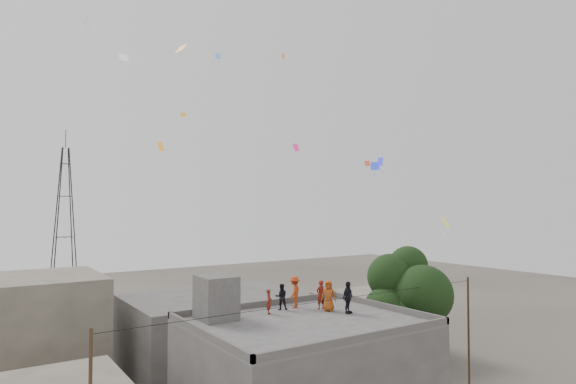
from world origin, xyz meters
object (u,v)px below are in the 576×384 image
object	(u,v)px
tree	(407,302)
person_red_adult	(321,295)
transmission_tower	(64,228)
person_dark_adult	(348,297)
stair_head_box	(216,298)

from	to	relation	value
tree	person_red_adult	xyz separation A→B (m)	(-5.15, 1.13, 0.72)
transmission_tower	person_dark_adult	size ratio (longest dim) A/B	12.87
transmission_tower	person_red_adult	world-z (taller)	transmission_tower
stair_head_box	transmission_tower	world-z (taller)	transmission_tower
stair_head_box	person_dark_adult	xyz separation A→B (m)	(5.91, -2.43, -0.22)
person_red_adult	stair_head_box	bearing A→B (deg)	-12.69
stair_head_box	tree	world-z (taller)	tree
transmission_tower	person_red_adult	bearing A→B (deg)	-80.77
tree	transmission_tower	size ratio (longest dim) A/B	0.45
stair_head_box	transmission_tower	xyz separation A→B (m)	(-0.80, 37.40, 1.97)
stair_head_box	person_dark_adult	size ratio (longest dim) A/B	1.29
tree	stair_head_box	bearing A→B (deg)	169.26
person_dark_adult	person_red_adult	bearing A→B (deg)	85.66
person_dark_adult	tree	bearing A→B (deg)	-16.43
stair_head_box	tree	xyz separation A→B (m)	(10.57, -2.00, -1.00)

